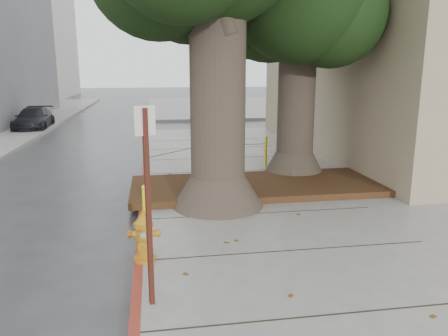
% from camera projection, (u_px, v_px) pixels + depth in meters
% --- Properties ---
extents(ground, '(140.00, 140.00, 0.00)m').
position_uv_depth(ground, '(259.00, 261.00, 7.39)').
color(ground, '#28282B').
rests_on(ground, ground).
extents(sidewalk_far, '(16.00, 20.00, 0.15)m').
position_uv_depth(sidewalk_far, '(244.00, 106.00, 37.18)').
color(sidewalk_far, slate).
rests_on(sidewalk_far, ground).
extents(curb_red, '(0.14, 26.00, 0.16)m').
position_uv_depth(curb_red, '(142.00, 215.00, 9.47)').
color(curb_red, maroon).
rests_on(curb_red, ground).
extents(planter_bed, '(6.40, 2.60, 0.16)m').
position_uv_depth(planter_bed, '(257.00, 186.00, 11.24)').
color(planter_bed, black).
rests_on(planter_bed, sidewalk_main).
extents(building_far_white, '(12.00, 18.00, 15.00)m').
position_uv_depth(building_far_white, '(4.00, 27.00, 46.36)').
color(building_far_white, silver).
rests_on(building_far_white, ground).
extents(building_side_white, '(10.00, 10.00, 9.00)m').
position_uv_depth(building_side_white, '(381.00, 51.00, 33.91)').
color(building_side_white, silver).
rests_on(building_side_white, ground).
extents(building_side_grey, '(12.00, 14.00, 12.00)m').
position_uv_depth(building_side_grey, '(410.00, 37.00, 40.29)').
color(building_side_grey, slate).
rests_on(building_side_grey, ground).
extents(bollard_ring, '(3.79, 5.39, 0.95)m').
position_uv_depth(bollard_ring, '(187.00, 168.00, 11.32)').
color(bollard_ring, yellow).
rests_on(bollard_ring, sidewalk_main).
extents(fire_hydrant, '(0.44, 0.39, 0.84)m').
position_uv_depth(fire_hydrant, '(144.00, 237.00, 6.97)').
color(fire_hydrant, '#BD7713').
rests_on(fire_hydrant, sidewalk_main).
extents(signpost, '(0.25, 0.10, 2.60)m').
position_uv_depth(signpost, '(148.00, 197.00, 5.44)').
color(signpost, '#471911').
rests_on(signpost, sidewalk_main).
extents(car_silver, '(3.36, 1.69, 1.10)m').
position_uv_depth(car_silver, '(217.00, 115.00, 25.53)').
color(car_silver, '#A1A1A6').
rests_on(car_silver, ground).
extents(car_red, '(3.38, 1.30, 1.10)m').
position_uv_depth(car_red, '(374.00, 112.00, 27.21)').
color(car_red, maroon).
rests_on(car_red, ground).
extents(car_dark, '(1.77, 4.06, 1.16)m').
position_uv_depth(car_dark, '(34.00, 119.00, 23.04)').
color(car_dark, black).
rests_on(car_dark, ground).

